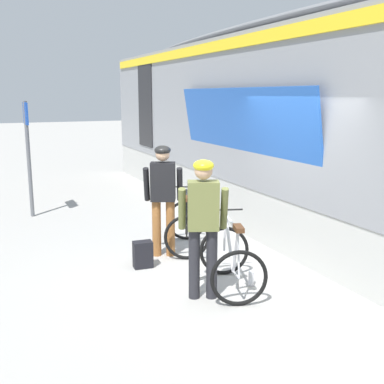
% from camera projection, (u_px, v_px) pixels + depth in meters
% --- Properties ---
extents(ground_plane, '(80.00, 80.00, 0.00)m').
position_uv_depth(ground_plane, '(220.00, 275.00, 6.69)').
color(ground_plane, '#A09E99').
extents(train_car, '(3.17, 16.49, 3.88)m').
position_uv_depth(train_car, '(328.00, 126.00, 8.45)').
color(train_car, gray).
rests_on(train_car, ground).
extents(cyclist_near_in_dark, '(0.66, 0.49, 1.76)m').
position_uv_depth(cyclist_near_in_dark, '(163.00, 191.00, 7.29)').
color(cyclist_near_in_dark, '#935B2D').
rests_on(cyclist_near_in_dark, ground).
extents(cyclist_far_in_olive, '(0.66, 0.47, 1.76)m').
position_uv_depth(cyclist_far_in_olive, '(203.00, 217.00, 5.73)').
color(cyclist_far_in_olive, '#232328').
rests_on(cyclist_far_in_olive, ground).
extents(bicycle_near_black, '(1.08, 1.26, 0.99)m').
position_uv_depth(bicycle_near_black, '(187.00, 226.00, 7.73)').
color(bicycle_near_black, black).
rests_on(bicycle_near_black, ground).
extents(bicycle_far_silver, '(1.01, 1.24, 0.99)m').
position_uv_depth(bicycle_far_silver, '(231.00, 260.00, 6.12)').
color(bicycle_far_silver, black).
rests_on(bicycle_far_silver, ground).
extents(backpack_on_platform, '(0.29, 0.20, 0.40)m').
position_uv_depth(backpack_on_platform, '(143.00, 254.00, 6.94)').
color(backpack_on_platform, black).
rests_on(backpack_on_platform, ground).
extents(water_bottle_near_the_bikes, '(0.07, 0.07, 0.20)m').
position_uv_depth(water_bottle_near_the_bikes, '(251.00, 278.00, 6.30)').
color(water_bottle_near_the_bikes, silver).
rests_on(water_bottle_near_the_bikes, ground).
extents(water_bottle_by_the_backpack, '(0.07, 0.07, 0.19)m').
position_uv_depth(water_bottle_by_the_backpack, '(138.00, 262.00, 6.94)').
color(water_bottle_by_the_backpack, red).
rests_on(water_bottle_by_the_backpack, ground).
extents(platform_sign_post, '(0.08, 0.70, 2.40)m').
position_uv_depth(platform_sign_post, '(27.00, 139.00, 9.58)').
color(platform_sign_post, '#595B60').
rests_on(platform_sign_post, ground).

